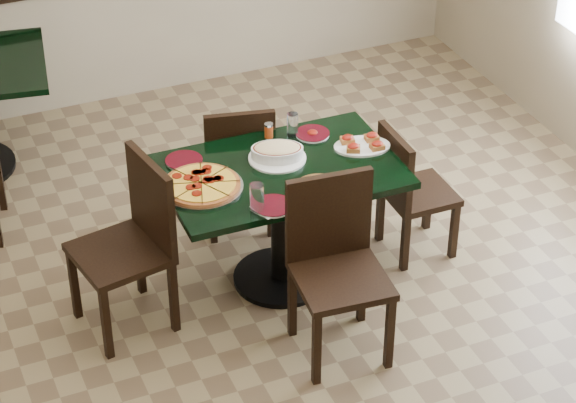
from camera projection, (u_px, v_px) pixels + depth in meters
name	position (u px, v px, depth m)	size (l,w,h in m)	color
floor	(279.00, 316.00, 6.13)	(5.50, 5.50, 0.00)	olive
main_table	(280.00, 197.00, 6.08)	(1.28, 0.83, 0.75)	black
chair_far	(238.00, 162.00, 6.54)	(0.48, 0.48, 0.87)	black
chair_near	(335.00, 257.00, 5.67)	(0.49, 0.49, 0.97)	black
chair_right	(408.00, 187.00, 6.38)	(0.38, 0.38, 0.81)	black
chair_left	(134.00, 236.00, 5.82)	(0.53, 0.53, 0.97)	black
pepperoni_pizza	(201.00, 185.00, 5.82)	(0.44, 0.44, 0.04)	#A9A9B0
lasagna_casserole	(277.00, 152.00, 6.03)	(0.33, 0.31, 0.09)	silver
bread_basket	(316.00, 184.00, 5.78)	(0.22, 0.16, 0.09)	brown
bruschetta_platter	(362.00, 144.00, 6.15)	(0.36, 0.29, 0.05)	silver
side_plate_near	(273.00, 206.00, 5.68)	(0.21, 0.21, 0.02)	silver
side_plate_far_r	(312.00, 134.00, 6.27)	(0.19, 0.19, 0.03)	silver
side_plate_far_l	(184.00, 161.00, 6.03)	(0.20, 0.20, 0.02)	silver
napkin_setting	(270.00, 208.00, 5.67)	(0.19, 0.19, 0.01)	white
water_glass_a	(292.00, 125.00, 6.23)	(0.06, 0.06, 0.14)	white
water_glass_b	(257.00, 198.00, 5.61)	(0.07, 0.07, 0.16)	white
pepper_shaker	(269.00, 130.00, 6.23)	(0.05, 0.05, 0.09)	#BF4D14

